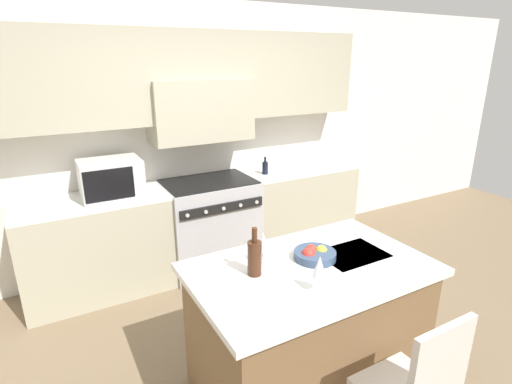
# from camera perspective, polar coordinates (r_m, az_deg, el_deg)

# --- Properties ---
(ground_plane) EXTENTS (10.00, 10.00, 0.00)m
(ground_plane) POSITION_cam_1_polar(r_m,az_deg,el_deg) (3.22, 7.10, -23.41)
(ground_plane) COLOR #7A664C
(back_cabinetry) EXTENTS (10.00, 0.46, 2.70)m
(back_cabinetry) POSITION_cam_1_polar(r_m,az_deg,el_deg) (4.21, -8.59, 10.97)
(back_cabinetry) COLOR silver
(back_cabinetry) RESTS_ON ground_plane
(back_counter) EXTENTS (3.57, 0.62, 0.94)m
(back_counter) POSITION_cam_1_polar(r_m,az_deg,el_deg) (4.29, -6.67, -4.49)
(back_counter) COLOR #B2AD93
(back_counter) RESTS_ON ground_plane
(range_stove) EXTENTS (0.94, 0.70, 0.95)m
(range_stove) POSITION_cam_1_polar(r_m,az_deg,el_deg) (4.27, -6.56, -4.53)
(range_stove) COLOR #B7B7BC
(range_stove) RESTS_ON ground_plane
(microwave) EXTENTS (0.53, 0.40, 0.34)m
(microwave) POSITION_cam_1_polar(r_m,az_deg,el_deg) (3.84, -20.02, 1.85)
(microwave) COLOR silver
(microwave) RESTS_ON back_counter
(kitchen_island) EXTENTS (1.51, 0.93, 0.91)m
(kitchen_island) POSITION_cam_1_polar(r_m,az_deg,el_deg) (2.81, 7.45, -18.48)
(kitchen_island) COLOR brown
(kitchen_island) RESTS_ON ground_plane
(wine_bottle) EXTENTS (0.09, 0.09, 0.30)m
(wine_bottle) POSITION_cam_1_polar(r_m,az_deg,el_deg) (2.40, -0.21, -9.28)
(wine_bottle) COLOR #422314
(wine_bottle) RESTS_ON kitchen_island
(wine_glass_near) EXTENTS (0.08, 0.08, 0.22)m
(wine_glass_near) POSITION_cam_1_polar(r_m,az_deg,el_deg) (2.25, 9.05, -10.62)
(wine_glass_near) COLOR white
(wine_glass_near) RESTS_ON kitchen_island
(wine_glass_far) EXTENTS (0.08, 0.08, 0.22)m
(wine_glass_far) POSITION_cam_1_polar(r_m,az_deg,el_deg) (2.50, 1.00, -7.24)
(wine_glass_far) COLOR white
(wine_glass_far) RESTS_ON kitchen_island
(fruit_bowl) EXTENTS (0.27, 0.27, 0.09)m
(fruit_bowl) POSITION_cam_1_polar(r_m,az_deg,el_deg) (2.64, 8.32, -8.79)
(fruit_bowl) COLOR #384C6B
(fruit_bowl) RESTS_ON kitchen_island
(oil_bottle_on_counter) EXTENTS (0.06, 0.06, 0.19)m
(oil_bottle_on_counter) POSITION_cam_1_polar(r_m,az_deg,el_deg) (4.34, 1.31, 3.52)
(oil_bottle_on_counter) COLOR black
(oil_bottle_on_counter) RESTS_ON back_counter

